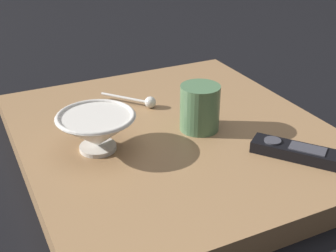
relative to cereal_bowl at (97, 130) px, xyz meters
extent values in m
plane|color=black|center=(0.16, 0.01, -0.08)|extent=(6.00, 6.00, 0.00)
cube|color=#936D47|center=(0.16, 0.01, -0.06)|extent=(0.58, 0.65, 0.04)
cylinder|color=beige|center=(0.00, 0.00, -0.04)|extent=(0.07, 0.07, 0.01)
cone|color=beige|center=(0.00, 0.00, 0.00)|extent=(0.14, 0.14, 0.06)
torus|color=beige|center=(0.00, 0.00, 0.03)|extent=(0.14, 0.14, 0.01)
cylinder|color=#4C724C|center=(0.20, -0.01, 0.01)|extent=(0.08, 0.08, 0.09)
cylinder|color=silver|center=(0.11, 0.17, -0.03)|extent=(0.07, 0.09, 0.01)
sphere|color=silver|center=(0.15, 0.12, -0.03)|extent=(0.02, 0.02, 0.02)
cube|color=black|center=(0.30, -0.18, -0.03)|extent=(0.13, 0.15, 0.02)
cylinder|color=#3A3A42|center=(0.28, -0.14, -0.02)|extent=(0.03, 0.03, 0.00)
cube|color=#3A3A42|center=(0.31, -0.19, -0.02)|extent=(0.06, 0.07, 0.00)
camera|label=1|loc=(-0.20, -0.70, 0.38)|focal=49.15mm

